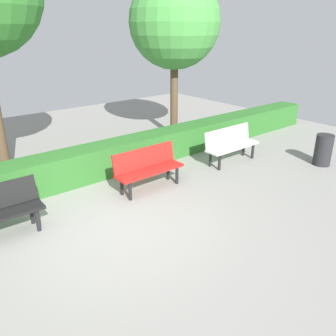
{
  "coord_description": "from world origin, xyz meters",
  "views": [
    {
      "loc": [
        2.5,
        4.56,
        3.16
      ],
      "look_at": [
        -1.52,
        -0.38,
        0.55
      ],
      "focal_mm": 36.77,
      "sensor_mm": 36.0,
      "label": 1
    }
  ],
  "objects_px": {
    "bench_red": "(148,167)",
    "bench_white": "(231,143)",
    "tree_near": "(175,23)",
    "trash_bin": "(323,150)"
  },
  "relations": [
    {
      "from": "bench_red",
      "to": "bench_white",
      "type": "bearing_deg",
      "value": 178.63
    },
    {
      "from": "bench_white",
      "to": "bench_red",
      "type": "bearing_deg",
      "value": -1.04
    },
    {
      "from": "bench_white",
      "to": "trash_bin",
      "type": "bearing_deg",
      "value": 135.19
    },
    {
      "from": "tree_near",
      "to": "trash_bin",
      "type": "relative_size",
      "value": 5.99
    },
    {
      "from": "bench_white",
      "to": "trash_bin",
      "type": "height_order",
      "value": "bench_white"
    },
    {
      "from": "bench_white",
      "to": "tree_near",
      "type": "distance_m",
      "value": 3.82
    },
    {
      "from": "trash_bin",
      "to": "tree_near",
      "type": "bearing_deg",
      "value": -72.91
    },
    {
      "from": "tree_near",
      "to": "bench_red",
      "type": "bearing_deg",
      "value": 41.82
    },
    {
      "from": "bench_red",
      "to": "tree_near",
      "type": "xyz_separation_m",
      "value": [
        -2.84,
        -2.54,
        2.8
      ]
    },
    {
      "from": "trash_bin",
      "to": "bench_red",
      "type": "bearing_deg",
      "value": -21.5
    }
  ]
}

